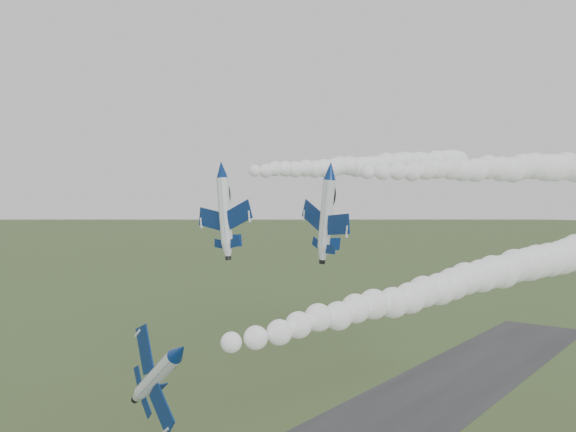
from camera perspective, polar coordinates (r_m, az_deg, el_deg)
name	(u,v)px	position (r m, az deg, el deg)	size (l,w,h in m)	color
jet_lead	(179,351)	(52.68, -9.70, -11.77)	(5.96, 11.34, 7.73)	white
smoke_trail_jet_lead	(486,275)	(78.46, 17.18, -5.06)	(5.16, 74.58, 5.16)	white
jet_pair_left	(221,169)	(90.24, -5.98, 4.16)	(11.72, 13.92, 3.50)	white
smoke_trail_jet_pair_left	(375,165)	(117.05, 7.75, 4.50)	(4.87, 65.01, 4.87)	white
jet_pair_right	(330,170)	(78.65, 3.72, 4.09)	(10.58, 12.23, 3.46)	white
smoke_trail_jet_pair_right	(539,167)	(102.15, 21.45, 4.04)	(5.37, 66.28, 5.37)	white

